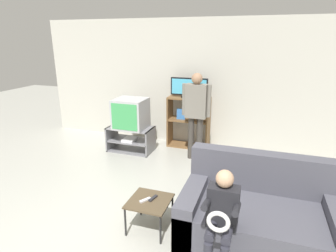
{
  "coord_description": "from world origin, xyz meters",
  "views": [
    {
      "loc": [
        1.6,
        -1.86,
        2.22
      ],
      "look_at": [
        0.26,
        2.09,
        0.9
      ],
      "focal_mm": 30.0,
      "sensor_mm": 36.0,
      "label": 1
    }
  ],
  "objects_px": {
    "couch": "(260,216)",
    "remote_control_white": "(145,200)",
    "television_flat": "(189,88)",
    "remote_control_black": "(153,198)",
    "snack_table": "(150,203)",
    "person_seated_child": "(221,215)",
    "person_standing_adult": "(196,108)",
    "media_shelf": "(188,122)",
    "tv_stand": "(131,139)",
    "television_main": "(131,114)"
  },
  "relations": [
    {
      "from": "couch",
      "to": "person_seated_child",
      "type": "distance_m",
      "value": 0.75
    },
    {
      "from": "television_flat",
      "to": "person_seated_child",
      "type": "xyz_separation_m",
      "value": [
        1.14,
        -3.11,
        -0.62
      ]
    },
    {
      "from": "remote_control_white",
      "to": "person_standing_adult",
      "type": "height_order",
      "value": "person_standing_adult"
    },
    {
      "from": "remote_control_white",
      "to": "tv_stand",
      "type": "bearing_deg",
      "value": 153.02
    },
    {
      "from": "remote_control_black",
      "to": "couch",
      "type": "height_order",
      "value": "couch"
    },
    {
      "from": "television_main",
      "to": "couch",
      "type": "distance_m",
      "value": 3.21
    },
    {
      "from": "snack_table",
      "to": "tv_stand",
      "type": "bearing_deg",
      "value": 121.06
    },
    {
      "from": "television_flat",
      "to": "snack_table",
      "type": "distance_m",
      "value": 2.91
    },
    {
      "from": "media_shelf",
      "to": "person_seated_child",
      "type": "distance_m",
      "value": 3.32
    },
    {
      "from": "remote_control_black",
      "to": "couch",
      "type": "xyz_separation_m",
      "value": [
        1.21,
        0.18,
        -0.09
      ]
    },
    {
      "from": "remote_control_white",
      "to": "person_seated_child",
      "type": "bearing_deg",
      "value": 13.7
    },
    {
      "from": "snack_table",
      "to": "couch",
      "type": "xyz_separation_m",
      "value": [
        1.24,
        0.22,
        -0.04
      ]
    },
    {
      "from": "media_shelf",
      "to": "remote_control_black",
      "type": "bearing_deg",
      "value": -83.98
    },
    {
      "from": "television_main",
      "to": "person_seated_child",
      "type": "bearing_deg",
      "value": -49.19
    },
    {
      "from": "couch",
      "to": "person_standing_adult",
      "type": "relative_size",
      "value": 1.06
    },
    {
      "from": "remote_control_white",
      "to": "person_standing_adult",
      "type": "xyz_separation_m",
      "value": [
        0.07,
        2.22,
        0.59
      ]
    },
    {
      "from": "remote_control_black",
      "to": "remote_control_white",
      "type": "xyz_separation_m",
      "value": [
        -0.07,
        -0.07,
        0.0
      ]
    },
    {
      "from": "television_flat",
      "to": "remote_control_black",
      "type": "distance_m",
      "value": 2.86
    },
    {
      "from": "media_shelf",
      "to": "person_seated_child",
      "type": "relative_size",
      "value": 1.02
    },
    {
      "from": "media_shelf",
      "to": "couch",
      "type": "bearing_deg",
      "value": -59.43
    },
    {
      "from": "remote_control_black",
      "to": "tv_stand",
      "type": "bearing_deg",
      "value": 135.58
    },
    {
      "from": "couch",
      "to": "remote_control_white",
      "type": "bearing_deg",
      "value": -169.11
    },
    {
      "from": "snack_table",
      "to": "remote_control_white",
      "type": "relative_size",
      "value": 3.34
    },
    {
      "from": "remote_control_black",
      "to": "person_standing_adult",
      "type": "xyz_separation_m",
      "value": [
        -0.0,
        2.15,
        0.59
      ]
    },
    {
      "from": "remote_control_white",
      "to": "person_seated_child",
      "type": "xyz_separation_m",
      "value": [
        0.93,
        -0.33,
        0.23
      ]
    },
    {
      "from": "media_shelf",
      "to": "television_flat",
      "type": "relative_size",
      "value": 1.4
    },
    {
      "from": "tv_stand",
      "to": "snack_table",
      "type": "height_order",
      "value": "tv_stand"
    },
    {
      "from": "television_main",
      "to": "person_standing_adult",
      "type": "distance_m",
      "value": 1.32
    },
    {
      "from": "television_main",
      "to": "television_flat",
      "type": "bearing_deg",
      "value": 30.85
    },
    {
      "from": "remote_control_white",
      "to": "person_seated_child",
      "type": "relative_size",
      "value": 0.14
    },
    {
      "from": "snack_table",
      "to": "media_shelf",
      "type": "bearing_deg",
      "value": 95.34
    },
    {
      "from": "person_seated_child",
      "to": "snack_table",
      "type": "bearing_deg",
      "value": 158.37
    },
    {
      "from": "media_shelf",
      "to": "person_standing_adult",
      "type": "distance_m",
      "value": 0.78
    },
    {
      "from": "tv_stand",
      "to": "person_standing_adult",
      "type": "relative_size",
      "value": 0.55
    },
    {
      "from": "television_main",
      "to": "remote_control_white",
      "type": "bearing_deg",
      "value": -60.46
    },
    {
      "from": "television_flat",
      "to": "couch",
      "type": "bearing_deg",
      "value": -59.3
    },
    {
      "from": "remote_control_white",
      "to": "television_main",
      "type": "bearing_deg",
      "value": 152.64
    },
    {
      "from": "snack_table",
      "to": "television_flat",
      "type": "bearing_deg",
      "value": 95.41
    },
    {
      "from": "television_main",
      "to": "remote_control_black",
      "type": "xyz_separation_m",
      "value": [
        1.31,
        -2.11,
        -0.39
      ]
    },
    {
      "from": "couch",
      "to": "person_standing_adult",
      "type": "bearing_deg",
      "value": 121.71
    },
    {
      "from": "remote_control_black",
      "to": "person_seated_child",
      "type": "bearing_deg",
      "value": -11.21
    },
    {
      "from": "couch",
      "to": "television_main",
      "type": "bearing_deg",
      "value": 142.59
    },
    {
      "from": "person_seated_child",
      "to": "remote_control_black",
      "type": "bearing_deg",
      "value": 155.33
    },
    {
      "from": "television_main",
      "to": "person_seated_child",
      "type": "relative_size",
      "value": 0.58
    },
    {
      "from": "tv_stand",
      "to": "remote_control_black",
      "type": "xyz_separation_m",
      "value": [
        1.33,
        -2.12,
        0.15
      ]
    },
    {
      "from": "remote_control_black",
      "to": "snack_table",
      "type": "bearing_deg",
      "value": -110.74
    },
    {
      "from": "tv_stand",
      "to": "remote_control_black",
      "type": "height_order",
      "value": "tv_stand"
    },
    {
      "from": "snack_table",
      "to": "remote_control_black",
      "type": "bearing_deg",
      "value": 55.8
    },
    {
      "from": "television_flat",
      "to": "snack_table",
      "type": "relative_size",
      "value": 1.57
    },
    {
      "from": "television_main",
      "to": "snack_table",
      "type": "bearing_deg",
      "value": -59.31
    }
  ]
}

